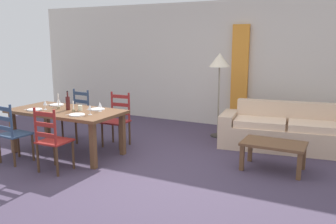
# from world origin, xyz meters

# --- Properties ---
(ground_plane) EXTENTS (9.60, 9.60, 0.02)m
(ground_plane) POSITION_xyz_m (0.00, 0.00, -0.01)
(ground_plane) COLOR #43374D
(wall_far) EXTENTS (9.60, 0.16, 2.70)m
(wall_far) POSITION_xyz_m (0.00, 3.30, 1.35)
(wall_far) COLOR beige
(wall_far) RESTS_ON ground_plane
(curtain_panel_left) EXTENTS (0.35, 0.08, 2.20)m
(curtain_panel_left) POSITION_xyz_m (0.62, 3.16, 1.10)
(curtain_panel_left) COLOR orange
(curtain_panel_left) RESTS_ON ground_plane
(dining_table) EXTENTS (1.90, 0.96, 0.75)m
(dining_table) POSITION_xyz_m (-1.41, 0.10, 0.66)
(dining_table) COLOR brown
(dining_table) RESTS_ON ground_plane
(dining_chair_near_left) EXTENTS (0.45, 0.43, 0.96)m
(dining_chair_near_left) POSITION_xyz_m (-1.84, -0.64, 0.48)
(dining_chair_near_left) COLOR navy
(dining_chair_near_left) RESTS_ON ground_plane
(dining_chair_near_right) EXTENTS (0.43, 0.41, 0.96)m
(dining_chair_near_right) POSITION_xyz_m (-0.99, -0.65, 0.48)
(dining_chair_near_right) COLOR maroon
(dining_chair_near_right) RESTS_ON ground_plane
(dining_chair_far_left) EXTENTS (0.45, 0.43, 0.96)m
(dining_chair_far_left) POSITION_xyz_m (-1.83, 0.84, 0.48)
(dining_chair_far_left) COLOR navy
(dining_chair_far_left) RESTS_ON ground_plane
(dining_chair_far_right) EXTENTS (0.44, 0.42, 0.96)m
(dining_chair_far_right) POSITION_xyz_m (-0.94, 0.89, 0.48)
(dining_chair_far_right) COLOR maroon
(dining_chair_far_right) RESTS_ON ground_plane
(dinner_plate_near_left) EXTENTS (0.24, 0.24, 0.02)m
(dinner_plate_near_left) POSITION_xyz_m (-1.86, -0.15, 0.76)
(dinner_plate_near_left) COLOR white
(dinner_plate_near_left) RESTS_ON dining_table
(fork_near_left) EXTENTS (0.02, 0.17, 0.01)m
(fork_near_left) POSITION_xyz_m (-2.01, -0.15, 0.75)
(fork_near_left) COLOR silver
(fork_near_left) RESTS_ON dining_table
(dinner_plate_near_right) EXTENTS (0.24, 0.24, 0.02)m
(dinner_plate_near_right) POSITION_xyz_m (-0.96, -0.15, 0.76)
(dinner_plate_near_right) COLOR white
(dinner_plate_near_right) RESTS_ON dining_table
(fork_near_right) EXTENTS (0.02, 0.17, 0.01)m
(fork_near_right) POSITION_xyz_m (-1.11, -0.15, 0.75)
(fork_near_right) COLOR silver
(fork_near_right) RESTS_ON dining_table
(dinner_plate_far_left) EXTENTS (0.24, 0.24, 0.02)m
(dinner_plate_far_left) POSITION_xyz_m (-1.86, 0.35, 0.76)
(dinner_plate_far_left) COLOR white
(dinner_plate_far_left) RESTS_ON dining_table
(fork_far_left) EXTENTS (0.02, 0.17, 0.01)m
(fork_far_left) POSITION_xyz_m (-2.01, 0.35, 0.75)
(fork_far_left) COLOR silver
(fork_far_left) RESTS_ON dining_table
(dinner_plate_far_right) EXTENTS (0.24, 0.24, 0.02)m
(dinner_plate_far_right) POSITION_xyz_m (-0.96, 0.35, 0.76)
(dinner_plate_far_right) COLOR white
(dinner_plate_far_right) RESTS_ON dining_table
(fork_far_right) EXTENTS (0.02, 0.17, 0.01)m
(fork_far_right) POSITION_xyz_m (-1.11, 0.35, 0.75)
(fork_far_right) COLOR silver
(fork_far_right) RESTS_ON dining_table
(wine_bottle) EXTENTS (0.07, 0.07, 0.32)m
(wine_bottle) POSITION_xyz_m (-1.38, 0.13, 0.87)
(wine_bottle) COLOR #471919
(wine_bottle) RESTS_ON dining_table
(wine_glass_near_left) EXTENTS (0.06, 0.06, 0.16)m
(wine_glass_near_left) POSITION_xyz_m (-1.73, -0.04, 0.86)
(wine_glass_near_left) COLOR white
(wine_glass_near_left) RESTS_ON dining_table
(wine_glass_near_right) EXTENTS (0.06, 0.06, 0.16)m
(wine_glass_near_right) POSITION_xyz_m (-0.81, -0.02, 0.86)
(wine_glass_near_right) COLOR white
(wine_glass_near_right) RESTS_ON dining_table
(wine_glass_far_left) EXTENTS (0.06, 0.06, 0.16)m
(wine_glass_far_left) POSITION_xyz_m (-1.71, 0.25, 0.86)
(wine_glass_far_left) COLOR white
(wine_glass_far_left) RESTS_ON dining_table
(wine_glass_far_right) EXTENTS (0.06, 0.06, 0.16)m
(wine_glass_far_right) POSITION_xyz_m (-0.82, 0.25, 0.86)
(wine_glass_far_right) COLOR white
(wine_glass_far_right) RESTS_ON dining_table
(coffee_cup_primary) EXTENTS (0.07, 0.07, 0.09)m
(coffee_cup_primary) POSITION_xyz_m (-1.16, 0.16, 0.80)
(coffee_cup_primary) COLOR beige
(coffee_cup_primary) RESTS_ON dining_table
(candle_tall) EXTENTS (0.05, 0.05, 0.26)m
(candle_tall) POSITION_xyz_m (-1.59, 0.12, 0.82)
(candle_tall) COLOR #998C66
(candle_tall) RESTS_ON dining_table
(candle_short) EXTENTS (0.05, 0.05, 0.17)m
(candle_short) POSITION_xyz_m (-1.21, 0.06, 0.80)
(candle_short) COLOR #998C66
(candle_short) RESTS_ON dining_table
(couch) EXTENTS (2.37, 1.12, 0.80)m
(couch) POSITION_xyz_m (1.81, 2.11, 0.29)
(couch) COLOR beige
(couch) RESTS_ON ground_plane
(coffee_table) EXTENTS (0.90, 0.56, 0.42)m
(coffee_table) POSITION_xyz_m (1.82, 0.90, 0.36)
(coffee_table) COLOR brown
(coffee_table) RESTS_ON ground_plane
(standing_lamp) EXTENTS (0.40, 0.40, 1.64)m
(standing_lamp) POSITION_xyz_m (0.47, 2.30, 1.41)
(standing_lamp) COLOR #332D28
(standing_lamp) RESTS_ON ground_plane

